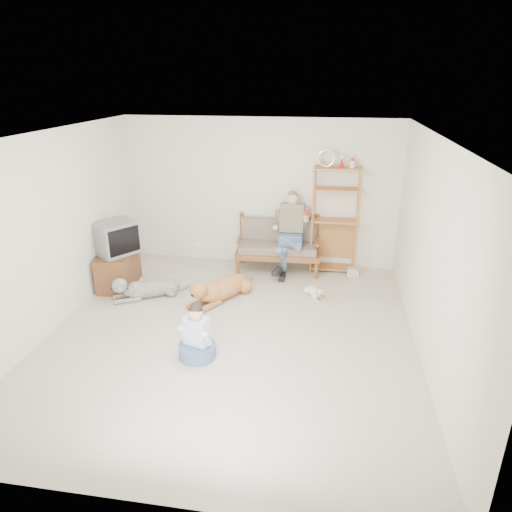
% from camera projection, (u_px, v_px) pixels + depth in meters
% --- Properties ---
extents(floor, '(5.50, 5.50, 0.00)m').
position_uv_depth(floor, '(231.00, 335.00, 6.35)').
color(floor, beige).
rests_on(floor, ground).
extents(ceiling, '(5.50, 5.50, 0.00)m').
position_uv_depth(ceiling, '(226.00, 136.00, 5.35)').
color(ceiling, white).
rests_on(ceiling, ground).
extents(wall_back, '(5.00, 0.00, 5.00)m').
position_uv_depth(wall_back, '(261.00, 193.00, 8.37)').
color(wall_back, beige).
rests_on(wall_back, ground).
extents(wall_front, '(5.00, 0.00, 5.00)m').
position_uv_depth(wall_front, '(149.00, 371.00, 3.32)').
color(wall_front, beige).
rests_on(wall_front, ground).
extents(wall_left, '(0.00, 5.50, 5.50)m').
position_uv_depth(wall_left, '(50.00, 234.00, 6.21)').
color(wall_left, beige).
rests_on(wall_left, ground).
extents(wall_right, '(0.00, 5.50, 5.50)m').
position_uv_depth(wall_right, '(432.00, 255.00, 5.48)').
color(wall_right, beige).
rests_on(wall_right, ground).
extents(loveseat, '(1.54, 0.78, 0.95)m').
position_uv_depth(loveseat, '(278.00, 244.00, 8.34)').
color(loveseat, brown).
rests_on(loveseat, ground).
extents(man, '(0.56, 0.80, 1.30)m').
position_uv_depth(man, '(289.00, 238.00, 8.07)').
color(man, slate).
rests_on(man, loveseat).
extents(etagere, '(0.84, 0.37, 2.21)m').
position_uv_depth(etagere, '(335.00, 219.00, 8.13)').
color(etagere, '#C77C3E').
rests_on(etagere, ground).
extents(book_stack, '(0.22, 0.17, 0.13)m').
position_uv_depth(book_stack, '(353.00, 272.00, 8.21)').
color(book_stack, beige).
rests_on(book_stack, ground).
extents(tv_stand, '(0.58, 0.94, 0.60)m').
position_uv_depth(tv_stand, '(118.00, 269.00, 7.74)').
color(tv_stand, brown).
rests_on(tv_stand, ground).
extents(crt_tv, '(0.79, 0.83, 0.54)m').
position_uv_depth(crt_tv, '(116.00, 238.00, 7.53)').
color(crt_tv, slate).
rests_on(crt_tv, tv_stand).
extents(wall_outlet, '(0.12, 0.02, 0.08)m').
position_uv_depth(wall_outlet, '(197.00, 243.00, 8.93)').
color(wall_outlet, white).
rests_on(wall_outlet, ground).
extents(golden_retriever, '(0.90, 1.37, 0.46)m').
position_uv_depth(golden_retriever, '(220.00, 289.00, 7.28)').
color(golden_retriever, '#A86E3A').
rests_on(golden_retriever, ground).
extents(shaggy_dog, '(1.17, 0.80, 0.40)m').
position_uv_depth(shaggy_dog, '(145.00, 288.00, 7.36)').
color(shaggy_dog, beige).
rests_on(shaggy_dog, ground).
extents(terrier, '(0.36, 0.52, 0.22)m').
position_uv_depth(terrier, '(315.00, 292.00, 7.38)').
color(terrier, silver).
rests_on(terrier, ground).
extents(child, '(0.48, 0.48, 0.75)m').
position_uv_depth(child, '(197.00, 338.00, 5.76)').
color(child, slate).
rests_on(child, ground).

